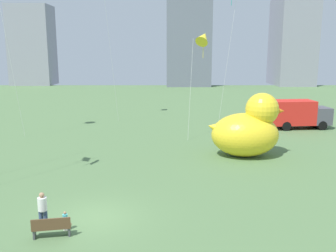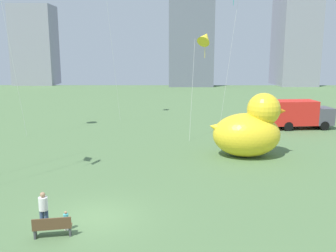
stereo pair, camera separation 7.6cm
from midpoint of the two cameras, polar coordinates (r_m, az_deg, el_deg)
ground_plane at (r=18.32m, az=-11.05°, el=-13.63°), size 140.00×140.00×0.00m
park_bench at (r=16.85m, az=-17.34°, el=-14.49°), size 1.64×0.73×0.90m
person_adult at (r=17.67m, az=-18.56°, el=-11.81°), size 0.40×0.40×1.63m
person_child at (r=17.27m, az=-15.38°, el=-13.67°), size 0.22×0.22×0.88m
giant_inflatable_duck at (r=28.10m, az=12.18°, el=-0.54°), size 5.70×3.66×4.73m
box_truck at (r=39.81m, az=19.36°, el=1.70°), size 6.13×2.83×2.85m
city_skyline at (r=87.29m, az=3.32°, el=13.80°), size 68.72×11.97×27.62m
kite_yellow at (r=32.70m, az=5.54°, el=13.26°), size 2.14×2.23×9.59m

